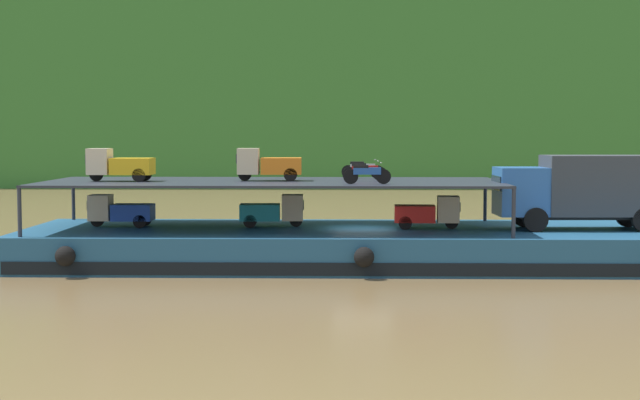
# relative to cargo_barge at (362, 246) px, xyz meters

# --- Properties ---
(ground_plane) EXTENTS (400.00, 400.00, 0.00)m
(ground_plane) POSITION_rel_cargo_barge_xyz_m (0.00, 0.03, -0.75)
(ground_plane) COLOR brown
(hillside_far_bank) EXTENTS (141.51, 37.25, 35.44)m
(hillside_far_bank) POSITION_rel_cargo_barge_xyz_m (0.00, 71.41, 19.21)
(hillside_far_bank) COLOR #33702D
(hillside_far_bank) RESTS_ON ground
(cargo_barge) EXTENTS (28.42, 8.97, 1.50)m
(cargo_barge) POSITION_rel_cargo_barge_xyz_m (0.00, 0.00, 0.00)
(cargo_barge) COLOR navy
(cargo_barge) RESTS_ON ground
(covered_lorry) EXTENTS (7.92, 2.52, 3.10)m
(covered_lorry) POSITION_rel_cargo_barge_xyz_m (9.22, -0.18, 2.44)
(covered_lorry) COLOR #285BA3
(covered_lorry) RESTS_ON cargo_barge
(cargo_rack) EXTENTS (19.22, 7.55, 2.00)m
(cargo_rack) POSITION_rel_cargo_barge_xyz_m (-3.80, 0.03, 2.69)
(cargo_rack) COLOR #232833
(cargo_rack) RESTS_ON cargo_barge
(mini_truck_lower_stern) EXTENTS (2.74, 1.20, 1.38)m
(mini_truck_lower_stern) POSITION_rel_cargo_barge_xyz_m (-10.38, 0.43, 1.44)
(mini_truck_lower_stern) COLOR #1E47B7
(mini_truck_lower_stern) RESTS_ON cargo_barge
(mini_truck_lower_aft) EXTENTS (2.78, 1.27, 1.38)m
(mini_truck_lower_aft) POSITION_rel_cargo_barge_xyz_m (-3.81, 0.62, 1.44)
(mini_truck_lower_aft) COLOR teal
(mini_truck_lower_aft) RESTS_ON cargo_barge
(mini_truck_lower_mid) EXTENTS (2.79, 1.29, 1.38)m
(mini_truck_lower_mid) POSITION_rel_cargo_barge_xyz_m (2.79, -0.02, 1.44)
(mini_truck_lower_mid) COLOR red
(mini_truck_lower_mid) RESTS_ON cargo_barge
(mini_truck_upper_stern) EXTENTS (2.77, 1.26, 1.38)m
(mini_truck_upper_stern) POSITION_rel_cargo_barge_xyz_m (-10.21, -0.30, 3.44)
(mini_truck_upper_stern) COLOR gold
(mini_truck_upper_stern) RESTS_ON cargo_rack
(mini_truck_upper_mid) EXTENTS (2.77, 1.25, 1.38)m
(mini_truck_upper_mid) POSITION_rel_cargo_barge_xyz_m (-3.98, 0.22, 3.44)
(mini_truck_upper_mid) COLOR orange
(mini_truck_upper_mid) RESTS_ON cargo_rack
(motorcycle_upper_port) EXTENTS (1.90, 0.55, 0.87)m
(motorcycle_upper_port) POSITION_rel_cargo_barge_xyz_m (0.14, -2.24, 3.18)
(motorcycle_upper_port) COLOR black
(motorcycle_upper_port) RESTS_ON cargo_rack
(motorcycle_upper_centre) EXTENTS (1.90, 0.55, 0.87)m
(motorcycle_upper_centre) POSITION_rel_cargo_barge_xyz_m (0.10, 0.03, 3.18)
(motorcycle_upper_centre) COLOR black
(motorcycle_upper_centre) RESTS_ON cargo_rack
(motorcycle_upper_stbd) EXTENTS (1.89, 0.55, 0.87)m
(motorcycle_upper_stbd) POSITION_rel_cargo_barge_xyz_m (0.05, 2.29, 3.18)
(motorcycle_upper_stbd) COLOR black
(motorcycle_upper_stbd) RESTS_ON cargo_rack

